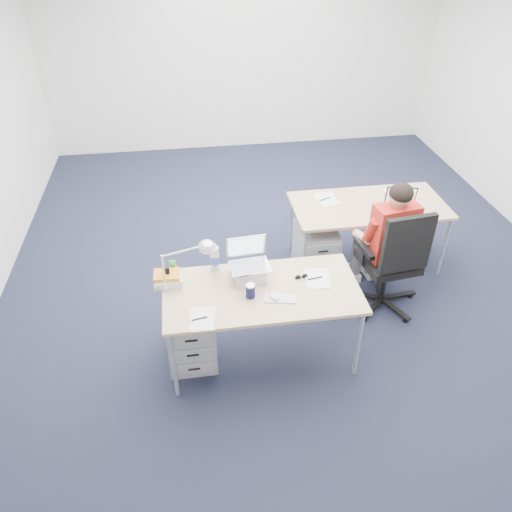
{
  "coord_description": "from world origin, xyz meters",
  "views": [
    {
      "loc": [
        -0.99,
        -4.31,
        3.3
      ],
      "look_at": [
        -0.48,
        -0.9,
        0.85
      ],
      "focal_mm": 35.0,
      "sensor_mm": 36.0,
      "label": 1
    }
  ],
  "objects_px": {
    "drawer_pedestal_far": "(316,251)",
    "seated_person": "(383,239)",
    "book_stack": "(168,279)",
    "sunglasses": "(301,277)",
    "water_bottle": "(214,257)",
    "dark_laptop": "(402,200)",
    "cordless_phone": "(167,276)",
    "wireless_keyboard": "(280,299)",
    "bear_figurine": "(173,267)",
    "far_cup": "(386,195)",
    "office_chair": "(387,279)",
    "headphones": "(242,268)",
    "desk_lamp": "(180,265)",
    "computer_mouse": "(274,297)",
    "drawer_pedestal_near": "(192,334)",
    "silver_laptop": "(250,262)",
    "can_koozie": "(250,291)",
    "desk_near": "(262,294)",
    "desk_far": "(369,208)"
  },
  "relations": [
    {
      "from": "bear_figurine",
      "to": "dark_laptop",
      "type": "distance_m",
      "value": 2.44
    },
    {
      "from": "computer_mouse",
      "to": "desk_lamp",
      "type": "relative_size",
      "value": 0.24
    },
    {
      "from": "wireless_keyboard",
      "to": "computer_mouse",
      "type": "xyz_separation_m",
      "value": [
        -0.05,
        0.02,
        0.01
      ]
    },
    {
      "from": "sunglasses",
      "to": "desk_near",
      "type": "bearing_deg",
      "value": -171.94
    },
    {
      "from": "desk_lamp",
      "to": "seated_person",
      "type": "bearing_deg",
      "value": 6.1
    },
    {
      "from": "book_stack",
      "to": "sunglasses",
      "type": "height_order",
      "value": "book_stack"
    },
    {
      "from": "drawer_pedestal_far",
      "to": "desk_lamp",
      "type": "relative_size",
      "value": 1.21
    },
    {
      "from": "cordless_phone",
      "to": "far_cup",
      "type": "height_order",
      "value": "cordless_phone"
    },
    {
      "from": "office_chair",
      "to": "book_stack",
      "type": "xyz_separation_m",
      "value": [
        -2.06,
        -0.28,
        0.46
      ]
    },
    {
      "from": "office_chair",
      "to": "far_cup",
      "type": "xyz_separation_m",
      "value": [
        0.23,
        0.82,
        0.46
      ]
    },
    {
      "from": "can_koozie",
      "to": "desk_lamp",
      "type": "height_order",
      "value": "desk_lamp"
    },
    {
      "from": "computer_mouse",
      "to": "far_cup",
      "type": "height_order",
      "value": "far_cup"
    },
    {
      "from": "book_stack",
      "to": "sunglasses",
      "type": "bearing_deg",
      "value": -4.92
    },
    {
      "from": "drawer_pedestal_far",
      "to": "book_stack",
      "type": "relative_size",
      "value": 2.41
    },
    {
      "from": "seated_person",
      "to": "headphones",
      "type": "relative_size",
      "value": 6.09
    },
    {
      "from": "can_koozie",
      "to": "sunglasses",
      "type": "relative_size",
      "value": 1.08
    },
    {
      "from": "cordless_phone",
      "to": "wireless_keyboard",
      "type": "bearing_deg",
      "value": -22.36
    },
    {
      "from": "bear_figurine",
      "to": "far_cup",
      "type": "relative_size",
      "value": 1.38
    },
    {
      "from": "desk_near",
      "to": "desk_far",
      "type": "distance_m",
      "value": 1.81
    },
    {
      "from": "water_bottle",
      "to": "dark_laptop",
      "type": "height_order",
      "value": "water_bottle"
    },
    {
      "from": "desk_near",
      "to": "seated_person",
      "type": "xyz_separation_m",
      "value": [
        1.28,
        0.66,
        -0.01
      ]
    },
    {
      "from": "seated_person",
      "to": "drawer_pedestal_far",
      "type": "xyz_separation_m",
      "value": [
        -0.52,
        0.45,
        -0.4
      ]
    },
    {
      "from": "seated_person",
      "to": "water_bottle",
      "type": "distance_m",
      "value": 1.68
    },
    {
      "from": "office_chair",
      "to": "drawer_pedestal_far",
      "type": "distance_m",
      "value": 0.84
    },
    {
      "from": "drawer_pedestal_near",
      "to": "sunglasses",
      "type": "height_order",
      "value": "sunglasses"
    },
    {
      "from": "drawer_pedestal_near",
      "to": "headphones",
      "type": "xyz_separation_m",
      "value": [
        0.47,
        0.25,
        0.47
      ]
    },
    {
      "from": "seated_person",
      "to": "bear_figurine",
      "type": "bearing_deg",
      "value": -179.26
    },
    {
      "from": "bear_figurine",
      "to": "computer_mouse",
      "type": "bearing_deg",
      "value": -19.82
    },
    {
      "from": "office_chair",
      "to": "bear_figurine",
      "type": "bearing_deg",
      "value": 177.91
    },
    {
      "from": "desk_lamp",
      "to": "desk_near",
      "type": "bearing_deg",
      "value": -20.83
    },
    {
      "from": "drawer_pedestal_far",
      "to": "computer_mouse",
      "type": "xyz_separation_m",
      "value": [
        -0.68,
        -1.23,
        0.47
      ]
    },
    {
      "from": "cordless_phone",
      "to": "sunglasses",
      "type": "xyz_separation_m",
      "value": [
        1.1,
        -0.1,
        -0.07
      ]
    },
    {
      "from": "office_chair",
      "to": "dark_laptop",
      "type": "xyz_separation_m",
      "value": [
        0.31,
        0.6,
        0.52
      ]
    },
    {
      "from": "office_chair",
      "to": "headphones",
      "type": "height_order",
      "value": "office_chair"
    },
    {
      "from": "seated_person",
      "to": "bear_figurine",
      "type": "distance_m",
      "value": 2.02
    },
    {
      "from": "wireless_keyboard",
      "to": "desk_lamp",
      "type": "bearing_deg",
      "value": 172.66
    },
    {
      "from": "desk_far",
      "to": "headphones",
      "type": "relative_size",
      "value": 7.37
    },
    {
      "from": "drawer_pedestal_far",
      "to": "seated_person",
      "type": "bearing_deg",
      "value": -41.06
    },
    {
      "from": "silver_laptop",
      "to": "drawer_pedestal_near",
      "type": "bearing_deg",
      "value": -173.28
    },
    {
      "from": "bear_figurine",
      "to": "desk_far",
      "type": "bearing_deg",
      "value": 33.11
    },
    {
      "from": "water_bottle",
      "to": "book_stack",
      "type": "xyz_separation_m",
      "value": [
        -0.4,
        -0.14,
        -0.08
      ]
    },
    {
      "from": "silver_laptop",
      "to": "desk_lamp",
      "type": "xyz_separation_m",
      "value": [
        -0.56,
        -0.03,
        0.05
      ]
    },
    {
      "from": "drawer_pedestal_far",
      "to": "silver_laptop",
      "type": "relative_size",
      "value": 1.58
    },
    {
      "from": "book_stack",
      "to": "silver_laptop",
      "type": "bearing_deg",
      "value": -3.22
    },
    {
      "from": "office_chair",
      "to": "seated_person",
      "type": "distance_m",
      "value": 0.39
    },
    {
      "from": "desk_far",
      "to": "computer_mouse",
      "type": "xyz_separation_m",
      "value": [
        -1.25,
        -1.34,
        0.07
      ]
    },
    {
      "from": "desk_near",
      "to": "office_chair",
      "type": "height_order",
      "value": "office_chair"
    },
    {
      "from": "desk_far",
      "to": "cordless_phone",
      "type": "relative_size",
      "value": 9.96
    },
    {
      "from": "office_chair",
      "to": "headphones",
      "type": "xyz_separation_m",
      "value": [
        -1.43,
        -0.17,
        0.42
      ]
    },
    {
      "from": "seated_person",
      "to": "sunglasses",
      "type": "height_order",
      "value": "seated_person"
    }
  ]
}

